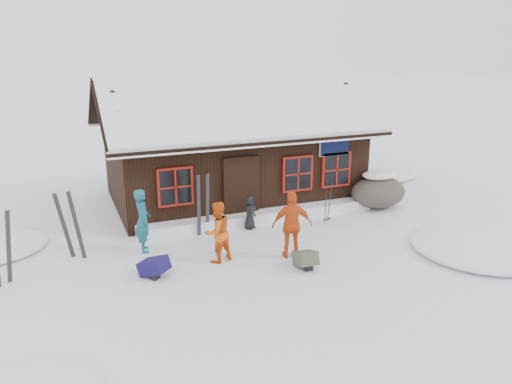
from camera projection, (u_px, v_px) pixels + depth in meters
ground at (242, 257)px, 12.85m from camera, size 120.00×120.00×0.00m
mountain_hut at (231, 154)px, 17.36m from camera, size 8.90×6.09×4.42m
snow_drift at (262, 216)px, 15.34m from camera, size 7.60×0.60×0.35m
snow_mounds at (271, 225)px, 15.10m from camera, size 20.60×13.20×0.48m
skier_teal at (143, 220)px, 12.98m from camera, size 0.43×0.64×1.70m
skier_orange_left at (217, 232)px, 12.38m from camera, size 0.91×0.81×1.56m
skier_orange_right at (292, 225)px, 12.59m from camera, size 1.10×0.68×1.75m
skier_crouched at (250, 212)px, 14.67m from camera, size 0.58×0.57×1.01m
boulder at (378, 191)px, 16.56m from camera, size 1.91×1.43×1.12m
ski_pair_left at (2, 250)px, 11.18m from camera, size 0.47×0.30×1.77m
ski_pair_mid at (70, 226)px, 12.55m from camera, size 0.65×0.25×1.81m
ski_pair_right at (203, 206)px, 14.16m from camera, size 0.43×0.16×1.81m
ski_poles at (328, 202)px, 15.22m from camera, size 0.24×0.12×1.35m
backpack_blue at (154, 269)px, 11.74m from camera, size 0.77×0.79×0.34m
backpack_olive at (305, 261)px, 12.17m from camera, size 0.50×0.64×0.33m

